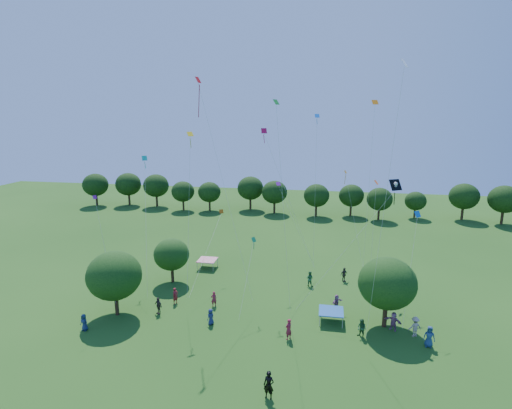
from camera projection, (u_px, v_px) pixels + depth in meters
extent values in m
cylinder|color=#422B19|center=(117.00, 306.00, 37.75)|extent=(0.37, 0.37, 1.81)
ellipsoid|color=#1C4212|center=(114.00, 275.00, 37.07)|extent=(5.05, 5.05, 4.55)
cylinder|color=#422B19|center=(173.00, 275.00, 45.13)|extent=(0.33, 0.33, 1.62)
ellipsoid|color=#1C4212|center=(171.00, 254.00, 44.58)|extent=(3.95, 3.95, 3.55)
cylinder|color=#422B19|center=(385.00, 316.00, 35.61)|extent=(0.41, 0.41, 2.01)
ellipsoid|color=#1C4212|center=(387.00, 283.00, 34.91)|extent=(5.06, 5.06, 4.55)
cylinder|color=#422B19|center=(97.00, 200.00, 83.21)|extent=(0.44, 0.44, 2.15)
ellipsoid|color=#15330E|center=(95.00, 185.00, 82.49)|extent=(5.17, 5.17, 4.65)
cylinder|color=#422B19|center=(129.00, 200.00, 83.68)|extent=(0.45, 0.45, 2.17)
ellipsoid|color=#15330E|center=(128.00, 184.00, 82.95)|extent=(5.22, 5.22, 4.70)
cylinder|color=#422B19|center=(157.00, 201.00, 82.28)|extent=(0.44, 0.44, 2.15)
ellipsoid|color=#15330E|center=(156.00, 186.00, 81.55)|extent=(5.17, 5.17, 4.65)
cylinder|color=#422B19|center=(183.00, 206.00, 78.99)|extent=(0.38, 0.38, 1.87)
ellipsoid|color=#15330E|center=(183.00, 192.00, 78.36)|extent=(4.48, 4.48, 4.03)
cylinder|color=#422B19|center=(210.00, 206.00, 78.69)|extent=(0.38, 0.38, 1.84)
ellipsoid|color=#15330E|center=(209.00, 192.00, 78.07)|extent=(4.42, 4.42, 3.98)
cylinder|color=#422B19|center=(250.00, 204.00, 79.64)|extent=(0.44, 0.44, 2.14)
ellipsoid|color=#15330E|center=(250.00, 188.00, 78.92)|extent=(5.14, 5.14, 4.63)
cylinder|color=#422B19|center=(274.00, 208.00, 76.69)|extent=(0.42, 0.42, 2.03)
ellipsoid|color=#15330E|center=(274.00, 192.00, 76.01)|extent=(4.86, 4.86, 4.37)
cylinder|color=#422B19|center=(316.00, 211.00, 74.27)|extent=(0.40, 0.40, 1.96)
ellipsoid|color=#15330E|center=(316.00, 195.00, 73.61)|extent=(4.71, 4.71, 4.24)
cylinder|color=#422B19|center=(351.00, 211.00, 74.66)|extent=(0.39, 0.39, 1.91)
ellipsoid|color=#15330E|center=(351.00, 196.00, 74.01)|extent=(4.59, 4.59, 4.13)
cylinder|color=#422B19|center=(379.00, 215.00, 71.75)|extent=(0.39, 0.39, 1.89)
ellipsoid|color=#15330E|center=(380.00, 199.00, 71.12)|extent=(4.54, 4.54, 4.08)
cylinder|color=#422B19|center=(414.00, 214.00, 73.09)|extent=(0.33, 0.33, 1.58)
ellipsoid|color=#15330E|center=(416.00, 201.00, 72.56)|extent=(3.80, 3.80, 3.42)
cylinder|color=#422B19|center=(462.00, 214.00, 71.85)|extent=(0.44, 0.44, 2.13)
ellipsoid|color=#15330E|center=(464.00, 196.00, 71.14)|extent=(5.12, 5.12, 4.61)
cylinder|color=#422B19|center=(502.00, 218.00, 68.94)|extent=(0.45, 0.45, 2.18)
ellipsoid|color=#15330E|center=(505.00, 199.00, 68.21)|extent=(5.24, 5.24, 4.72)
cube|color=red|center=(207.00, 260.00, 49.22)|extent=(2.20, 2.20, 0.08)
cylinder|color=#999999|center=(197.00, 266.00, 48.54)|extent=(0.05, 0.05, 1.10)
cylinder|color=#999999|center=(213.00, 267.00, 48.20)|extent=(0.05, 0.05, 1.10)
cylinder|color=#999999|center=(202.00, 260.00, 50.46)|extent=(0.05, 0.05, 1.10)
cylinder|color=#999999|center=(217.00, 261.00, 50.12)|extent=(0.05, 0.05, 1.10)
cube|color=#164E94|center=(331.00, 311.00, 36.39)|extent=(2.20, 2.20, 0.08)
cylinder|color=#999999|center=(320.00, 321.00, 35.71)|extent=(0.05, 0.05, 1.10)
cylinder|color=#999999|center=(342.00, 323.00, 35.37)|extent=(0.05, 0.05, 1.10)
cylinder|color=#999999|center=(320.00, 310.00, 37.63)|extent=(0.05, 0.05, 1.10)
cylinder|color=#999999|center=(342.00, 312.00, 37.29)|extent=(0.05, 0.05, 1.10)
imported|color=black|center=(269.00, 385.00, 26.54)|extent=(0.81, 0.60, 1.98)
imported|color=navy|center=(211.00, 317.00, 35.99)|extent=(0.72, 0.84, 1.50)
imported|color=maroon|center=(175.00, 296.00, 39.94)|extent=(0.66, 0.74, 1.66)
imported|color=#204C26|center=(362.00, 328.00, 33.88)|extent=(0.91, 0.87, 1.66)
imported|color=beige|center=(379.00, 272.00, 45.73)|extent=(1.27, 0.75, 1.81)
imported|color=#3C3430|center=(158.00, 306.00, 37.93)|extent=(1.06, 0.84, 1.65)
imported|color=#9F5D89|center=(393.00, 321.00, 35.03)|extent=(1.64, 1.32, 1.69)
imported|color=navy|center=(84.00, 322.00, 35.01)|extent=(0.83, 0.58, 1.52)
imported|color=maroon|center=(289.00, 329.00, 33.58)|extent=(0.78, 0.82, 1.85)
imported|color=#2A6338|center=(310.00, 279.00, 44.10)|extent=(0.92, 0.66, 1.69)
imported|color=#B59F90|center=(415.00, 327.00, 34.02)|extent=(1.28, 0.89, 1.79)
imported|color=#39302D|center=(344.00, 275.00, 45.27)|extent=(1.02, 0.97, 1.65)
imported|color=#824C7E|center=(337.00, 302.00, 38.83)|extent=(1.30, 1.35, 1.48)
imported|color=navy|center=(429.00, 337.00, 32.49)|extent=(0.96, 0.63, 1.81)
imported|color=maroon|center=(214.00, 299.00, 39.41)|extent=(0.69, 0.62, 1.56)
cube|color=black|center=(396.00, 185.00, 36.14)|extent=(1.25, 1.07, 0.94)
cube|color=black|center=(394.00, 199.00, 36.47)|extent=(0.13, 0.27, 1.18)
sphere|color=white|center=(396.00, 184.00, 36.06)|extent=(0.34, 0.34, 0.34)
cylinder|color=white|center=(395.00, 187.00, 36.12)|extent=(0.25, 0.48, 0.32)
cylinder|color=white|center=(395.00, 187.00, 36.12)|extent=(0.25, 0.48, 0.32)
cylinder|color=beige|center=(345.00, 250.00, 36.18)|extent=(8.51, 4.09, 10.60)
cube|color=red|center=(198.00, 80.00, 36.47)|extent=(0.44, 0.68, 0.56)
cube|color=red|center=(199.00, 101.00, 36.94)|extent=(0.41, 0.56, 2.94)
cylinder|color=beige|center=(226.00, 194.00, 37.18)|extent=(5.51, 2.32, 20.11)
cube|color=#C0550B|center=(221.00, 211.00, 46.61)|extent=(0.52, 0.44, 0.44)
cylinder|color=beige|center=(207.00, 251.00, 42.56)|extent=(0.69, 10.04, 6.02)
cube|color=orange|center=(375.00, 102.00, 43.80)|extent=(0.78, 0.65, 0.51)
cylinder|color=beige|center=(369.00, 189.00, 44.68)|extent=(0.45, 2.61, 18.32)
cube|color=yellow|center=(190.00, 134.00, 38.39)|extent=(0.70, 0.71, 0.43)
cube|color=yellow|center=(191.00, 143.00, 38.63)|extent=(0.06, 0.23, 1.00)
cylinder|color=beige|center=(189.00, 217.00, 38.43)|extent=(0.34, 3.48, 15.20)
cube|color=#167B42|center=(254.00, 240.00, 37.92)|extent=(0.46, 0.56, 0.43)
cube|color=#167B42|center=(254.00, 246.00, 38.11)|extent=(0.10, 0.17, 0.67)
cylinder|color=beige|center=(247.00, 279.00, 36.11)|extent=(0.39, 5.19, 5.46)
cube|color=blue|center=(418.00, 214.00, 35.73)|extent=(0.67, 0.62, 0.54)
cylinder|color=beige|center=(410.00, 270.00, 34.37)|extent=(1.54, 5.14, 8.30)
cube|color=purple|center=(278.00, 184.00, 43.82)|extent=(0.58, 0.53, 0.35)
cylinder|color=beige|center=(297.00, 227.00, 44.99)|extent=(4.24, 0.90, 9.65)
cube|color=white|center=(405.00, 63.00, 25.06)|extent=(0.62, 0.74, 0.54)
cylinder|color=beige|center=(383.00, 218.00, 28.28)|extent=(1.02, 1.80, 20.18)
cube|color=#0CBDA6|center=(144.00, 158.00, 45.54)|extent=(0.61, 0.57, 0.53)
cube|color=#0CBDA6|center=(145.00, 165.00, 45.77)|extent=(0.08, 0.19, 0.82)
cylinder|color=beige|center=(146.00, 223.00, 42.10)|extent=(3.94, 9.39, 12.17)
cube|color=#CB0B3D|center=(264.00, 131.00, 41.16)|extent=(0.64, 0.47, 0.53)
cube|color=#CB0B3D|center=(264.00, 139.00, 41.39)|extent=(0.13, 0.21, 0.90)
cylinder|color=beige|center=(291.00, 204.00, 43.55)|extent=(5.62, 2.33, 15.40)
cube|color=#FF560D|center=(376.00, 182.00, 42.62)|extent=(0.54, 0.67, 0.46)
cylinder|color=beige|center=(373.00, 230.00, 43.33)|extent=(0.13, 0.96, 9.95)
cube|color=orange|center=(346.00, 172.00, 47.57)|extent=(0.39, 0.49, 0.37)
cube|color=orange|center=(345.00, 179.00, 47.81)|extent=(0.16, 0.28, 1.23)
cylinder|color=beige|center=(354.00, 221.00, 46.44)|extent=(2.34, 4.43, 10.41)
cube|color=#177F21|center=(276.00, 102.00, 31.99)|extent=(0.53, 0.60, 0.42)
cylinder|color=beige|center=(284.00, 214.00, 33.96)|extent=(1.49, 0.12, 18.04)
cube|color=blue|center=(317.00, 116.00, 45.02)|extent=(0.58, 0.46, 0.41)
cube|color=blue|center=(317.00, 121.00, 45.21)|extent=(0.12, 0.15, 0.61)
cylinder|color=beige|center=(315.00, 193.00, 45.65)|extent=(0.21, 2.66, 16.92)
cube|color=#95188C|center=(95.00, 197.00, 36.61)|extent=(0.34, 0.40, 0.33)
cylinder|color=beige|center=(105.00, 252.00, 36.97)|extent=(1.96, 1.23, 9.72)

